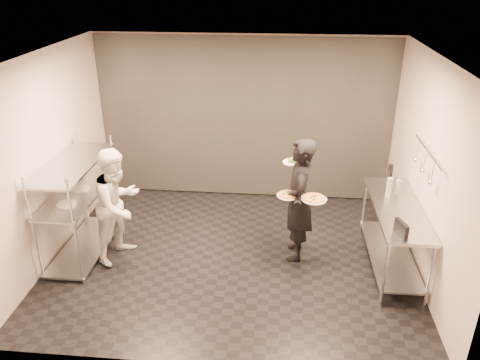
# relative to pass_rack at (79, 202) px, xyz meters

# --- Properties ---
(room_shell) EXTENTS (5.00, 4.00, 2.80)m
(room_shell) POSITION_rel_pass_rack_xyz_m (2.15, 1.18, 0.63)
(room_shell) COLOR black
(room_shell) RESTS_ON ground
(pass_rack) EXTENTS (0.60, 1.60, 1.50)m
(pass_rack) POSITION_rel_pass_rack_xyz_m (0.00, 0.00, 0.00)
(pass_rack) COLOR silver
(pass_rack) RESTS_ON ground
(prep_counter) EXTENTS (0.60, 1.80, 0.92)m
(prep_counter) POSITION_rel_pass_rack_xyz_m (4.33, 0.00, -0.14)
(prep_counter) COLOR silver
(prep_counter) RESTS_ON ground
(utensil_rail) EXTENTS (0.07, 1.20, 0.31)m
(utensil_rail) POSITION_rel_pass_rack_xyz_m (4.58, 0.00, 0.78)
(utensil_rail) COLOR silver
(utensil_rail) RESTS_ON room_shell
(waiter) EXTENTS (0.43, 0.64, 1.76)m
(waiter) POSITION_rel_pass_rack_xyz_m (3.04, 0.13, 0.11)
(waiter) COLOR black
(waiter) RESTS_ON ground
(chef) EXTENTS (0.87, 0.96, 1.62)m
(chef) POSITION_rel_pass_rack_xyz_m (0.60, -0.09, 0.04)
(chef) COLOR white
(chef) RESTS_ON ground
(pizza_plate_near) EXTENTS (0.29, 0.29, 0.05)m
(pizza_plate_near) POSITION_rel_pass_rack_xyz_m (2.90, -0.02, 0.27)
(pizza_plate_near) COLOR white
(pizza_plate_near) RESTS_ON waiter
(pizza_plate_far) EXTENTS (0.34, 0.34, 0.05)m
(pizza_plate_far) POSITION_rel_pass_rack_xyz_m (3.23, -0.07, 0.26)
(pizza_plate_far) COLOR white
(pizza_plate_far) RESTS_ON waiter
(salad_plate) EXTENTS (0.27, 0.27, 0.07)m
(salad_plate) POSITION_rel_pass_rack_xyz_m (2.95, 0.42, 0.57)
(salad_plate) COLOR white
(salad_plate) RESTS_ON waiter
(pos_monitor) EXTENTS (0.12, 0.25, 0.18)m
(pos_monitor) POSITION_rel_pass_rack_xyz_m (4.21, -0.72, 0.24)
(pos_monitor) COLOR black
(pos_monitor) RESTS_ON prep_counter
(bottle_green) EXTENTS (0.08, 0.08, 0.27)m
(bottle_green) POSITION_rel_pass_rack_xyz_m (4.26, 0.28, 0.29)
(bottle_green) COLOR #94A195
(bottle_green) RESTS_ON prep_counter
(bottle_clear) EXTENTS (0.07, 0.07, 0.22)m
(bottle_clear) POSITION_rel_pass_rack_xyz_m (4.39, 0.34, 0.26)
(bottle_clear) COLOR #94A195
(bottle_clear) RESTS_ON prep_counter
(bottle_dark) EXTENTS (0.07, 0.07, 0.25)m
(bottle_dark) POSITION_rel_pass_rack_xyz_m (4.37, 0.80, 0.28)
(bottle_dark) COLOR black
(bottle_dark) RESTS_ON prep_counter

